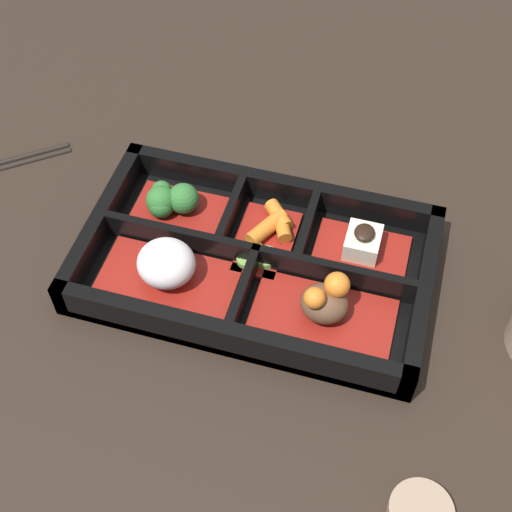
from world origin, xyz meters
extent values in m
plane|color=black|center=(0.00, 0.00, 0.00)|extent=(3.00, 3.00, 0.00)
cube|color=black|center=(0.00, 0.00, 0.01)|extent=(0.33, 0.20, 0.01)
cube|color=black|center=(0.00, -0.09, 0.02)|extent=(0.33, 0.01, 0.04)
cube|color=black|center=(0.00, 0.09, 0.02)|extent=(0.33, 0.01, 0.04)
cube|color=black|center=(-0.16, 0.00, 0.02)|extent=(0.01, 0.20, 0.04)
cube|color=black|center=(0.16, 0.00, 0.02)|extent=(0.01, 0.20, 0.04)
cube|color=black|center=(0.00, 0.00, 0.02)|extent=(0.31, 0.01, 0.04)
cube|color=black|center=(-0.04, -0.04, 0.02)|extent=(0.01, 0.08, 0.04)
cube|color=black|center=(0.04, -0.04, 0.02)|extent=(0.01, 0.08, 0.04)
cube|color=black|center=(0.00, 0.04, 0.02)|extent=(0.01, 0.09, 0.04)
cube|color=maroon|center=(-0.08, 0.04, 0.01)|extent=(0.13, 0.07, 0.01)
ellipsoid|color=brown|center=(-0.08, 0.04, 0.03)|extent=(0.04, 0.04, 0.03)
sphere|color=orange|center=(-0.07, 0.05, 0.05)|extent=(0.02, 0.02, 0.02)
sphere|color=orange|center=(-0.08, 0.03, 0.05)|extent=(0.02, 0.02, 0.02)
cube|color=maroon|center=(0.08, 0.04, 0.01)|extent=(0.13, 0.07, 0.01)
ellipsoid|color=silver|center=(0.08, 0.04, 0.04)|extent=(0.06, 0.05, 0.04)
cube|color=maroon|center=(-0.10, -0.04, 0.01)|extent=(0.09, 0.06, 0.01)
cube|color=beige|center=(-0.10, -0.04, 0.03)|extent=(0.03, 0.04, 0.02)
ellipsoid|color=black|center=(-0.10, -0.04, 0.04)|extent=(0.02, 0.02, 0.01)
cube|color=maroon|center=(0.00, -0.04, 0.01)|extent=(0.06, 0.06, 0.01)
cylinder|color=orange|center=(0.00, -0.04, 0.02)|extent=(0.04, 0.05, 0.02)
cylinder|color=orange|center=(-0.01, -0.06, 0.02)|extent=(0.03, 0.04, 0.02)
cylinder|color=orange|center=(-0.01, -0.04, 0.02)|extent=(0.03, 0.03, 0.01)
cube|color=maroon|center=(0.10, -0.04, 0.01)|extent=(0.09, 0.06, 0.01)
sphere|color=#2D6B2D|center=(0.12, -0.05, 0.03)|extent=(0.02, 0.02, 0.02)
sphere|color=#2D6B2D|center=(0.11, -0.03, 0.03)|extent=(0.03, 0.03, 0.03)
sphere|color=#2D6B2D|center=(0.11, -0.04, 0.03)|extent=(0.03, 0.03, 0.03)
sphere|color=#2D6B2D|center=(0.09, -0.05, 0.03)|extent=(0.03, 0.03, 0.03)
cube|color=maroon|center=(0.00, 0.00, 0.01)|extent=(0.04, 0.03, 0.01)
cylinder|color=#75A84C|center=(0.01, 0.00, 0.02)|extent=(0.02, 0.02, 0.01)
cylinder|color=#75A84C|center=(0.01, -0.01, 0.02)|extent=(0.02, 0.02, 0.01)
cylinder|color=#75A84C|center=(0.01, 0.00, 0.02)|extent=(0.02, 0.02, 0.01)
cylinder|color=#75A84C|center=(-0.01, -0.01, 0.02)|extent=(0.02, 0.02, 0.01)
cylinder|color=gray|center=(-0.19, 0.19, 0.01)|extent=(0.05, 0.05, 0.01)
cylinder|color=black|center=(-0.19, 0.19, 0.01)|extent=(0.04, 0.04, 0.00)
camera|label=1|loc=(-0.11, 0.40, 0.57)|focal=50.00mm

